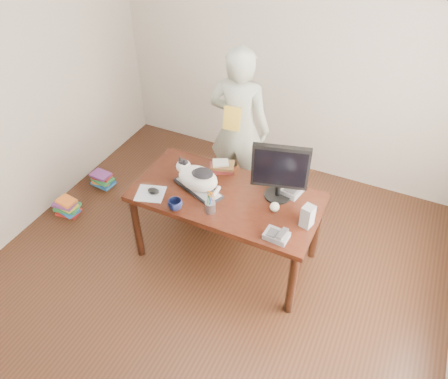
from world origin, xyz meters
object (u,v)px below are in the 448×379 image
phone (277,235)px  baseball (275,207)px  cat (197,177)px  book_pile_b (102,179)px  mouse (153,191)px  monitor (280,170)px  speaker (308,216)px  keyboard (198,188)px  person (239,128)px  coffee_mug (175,205)px  calculator (293,190)px  book_pile_a (67,207)px  book_stack (222,166)px  desk (230,202)px  pen_cup (210,206)px

phone → baseball: 0.31m
cat → book_pile_b: size_ratio=1.75×
mouse → book_pile_b: (-1.15, 0.59, -0.70)m
monitor → speaker: bearing=-48.5°
keyboard → mouse: bearing=-124.9°
baseball → book_pile_b: size_ratio=0.31×
person → coffee_mug: bearing=82.6°
book_pile_b → cat: bearing=-14.8°
monitor → phone: 0.54m
calculator → coffee_mug: bearing=-131.5°
book_pile_a → coffee_mug: bearing=-5.3°
baseball → book_pile_b: (-2.15, 0.36, -0.72)m
book_stack → mouse: bearing=-147.3°
cat → baseball: cat is taller
mouse → person: size_ratio=0.07×
monitor → book_stack: monitor is taller
book_pile_a → person: bearing=35.8°
mouse → calculator: (1.07, 0.52, 0.00)m
book_stack → monitor: bearing=-36.5°
keyboard → monitor: (0.65, 0.19, 0.28)m
baseball → book_stack: book_stack is taller
phone → calculator: bearing=100.4°
keyboard → monitor: size_ratio=0.96×
mouse → speaker: bearing=-9.3°
monitor → book_pile_b: monitor is taller
phone → cat: bearing=166.9°
baseball → cat: bearing=-177.8°
baseball → keyboard: bearing=-177.4°
phone → book_pile_a: bearing=-178.2°
cat → desk: bearing=45.5°
book_pile_a → pen_cup: bearing=-1.3°
speaker → baseball: (-0.28, 0.05, -0.06)m
desk → coffee_mug: bearing=-126.3°
monitor → book_pile_b: 2.34m
mouse → phone: bearing=-19.7°
desk → book_pile_a: (-1.75, -0.28, -0.51)m
speaker → calculator: (-0.22, 0.33, -0.07)m
speaker → keyboard: bearing=-167.2°
desk → book_pile_a: size_ratio=5.92×
cat → mouse: bearing=-123.2°
calculator → person: bearing=153.4°
book_stack → calculator: 0.68m
desk → calculator: calculator is taller
calculator → person: (-0.77, 0.60, 0.07)m
book_pile_b → mouse: bearing=-27.4°
cat → book_pile_b: cat is taller
keyboard → pen_cup: bearing=-20.6°
calculator → book_stack: bearing=-171.4°
phone → book_pile_b: size_ratio=0.74×
pen_cup → phone: (0.59, -0.05, -0.03)m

